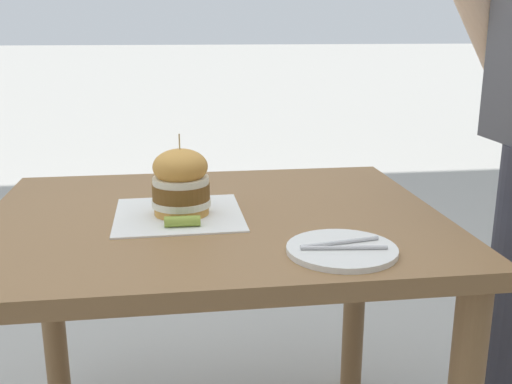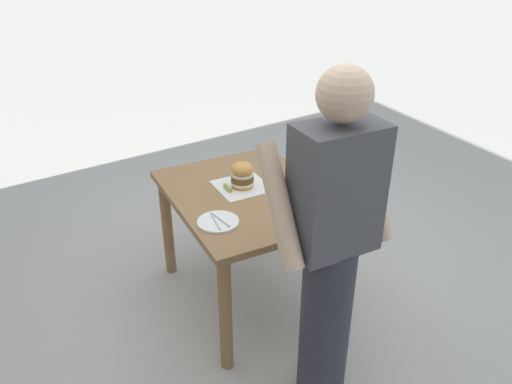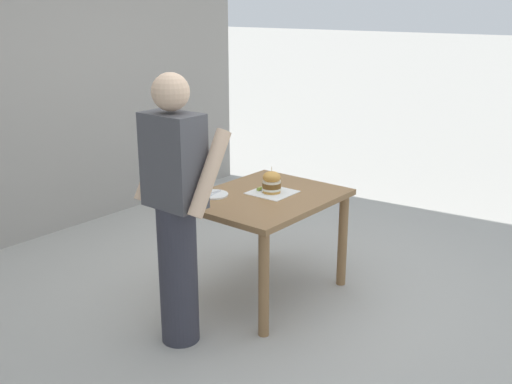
{
  "view_description": "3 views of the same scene",
  "coord_description": "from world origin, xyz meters",
  "px_view_note": "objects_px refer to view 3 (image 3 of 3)",
  "views": [
    {
      "loc": [
        1.36,
        -0.09,
        1.19
      ],
      "look_at": [
        0.0,
        0.1,
        0.81
      ],
      "focal_mm": 42.0,
      "sensor_mm": 36.0,
      "label": 1
    },
    {
      "loc": [
        1.12,
        2.3,
        2.13
      ],
      "look_at": [
        0.0,
        0.1,
        0.81
      ],
      "focal_mm": 35.0,
      "sensor_mm": 36.0,
      "label": 2
    },
    {
      "loc": [
        -2.49,
        3.17,
        2.05
      ],
      "look_at": [
        0.0,
        0.1,
        0.81
      ],
      "focal_mm": 42.0,
      "sensor_mm": 36.0,
      "label": 3
    }
  ],
  "objects_px": {
    "side_plate_with_forks": "(213,194)",
    "pickle_spear": "(261,188)",
    "patio_table": "(265,212)",
    "sandwich": "(272,182)",
    "diner_across_table": "(176,208)"
  },
  "relations": [
    {
      "from": "side_plate_with_forks",
      "to": "diner_across_table",
      "type": "xyz_separation_m",
      "value": [
        -0.28,
        0.61,
        0.12
      ]
    },
    {
      "from": "patio_table",
      "to": "side_plate_with_forks",
      "type": "bearing_deg",
      "value": 38.62
    },
    {
      "from": "sandwich",
      "to": "diner_across_table",
      "type": "height_order",
      "value": "diner_across_table"
    },
    {
      "from": "pickle_spear",
      "to": "diner_across_table",
      "type": "distance_m",
      "value": 0.93
    },
    {
      "from": "patio_table",
      "to": "diner_across_table",
      "type": "xyz_separation_m",
      "value": [
        0.01,
        0.84,
        0.25
      ]
    },
    {
      "from": "side_plate_with_forks",
      "to": "pickle_spear",
      "type": "bearing_deg",
      "value": -122.09
    },
    {
      "from": "patio_table",
      "to": "pickle_spear",
      "type": "distance_m",
      "value": 0.19
    },
    {
      "from": "side_plate_with_forks",
      "to": "diner_across_table",
      "type": "bearing_deg",
      "value": 114.22
    },
    {
      "from": "side_plate_with_forks",
      "to": "sandwich",
      "type": "bearing_deg",
      "value": -133.24
    },
    {
      "from": "side_plate_with_forks",
      "to": "patio_table",
      "type": "bearing_deg",
      "value": -141.38
    },
    {
      "from": "patio_table",
      "to": "sandwich",
      "type": "height_order",
      "value": "sandwich"
    },
    {
      "from": "patio_table",
      "to": "side_plate_with_forks",
      "type": "relative_size",
      "value": 4.88
    },
    {
      "from": "patio_table",
      "to": "pickle_spear",
      "type": "relative_size",
      "value": 13.54
    },
    {
      "from": "sandwich",
      "to": "pickle_spear",
      "type": "relative_size",
      "value": 2.4
    },
    {
      "from": "side_plate_with_forks",
      "to": "diner_across_table",
      "type": "distance_m",
      "value": 0.68
    }
  ]
}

